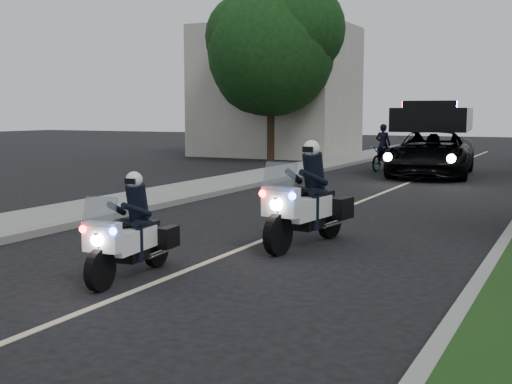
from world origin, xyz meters
TOP-DOWN VIEW (x-y plane):
  - ground at (0.00, 0.00)m, footprint 120.00×120.00m
  - curb_left at (-4.10, 10.00)m, footprint 0.20×60.00m
  - sidewalk_left at (-5.20, 10.00)m, footprint 2.00×60.00m
  - building_far at (-10.00, 26.00)m, footprint 8.00×6.00m
  - lane_marking at (0.00, 10.00)m, footprint 0.12×50.00m
  - police_moto_left at (-0.48, 0.68)m, footprint 0.81×1.86m
  - police_moto_right at (0.91, 3.91)m, footprint 1.06×2.31m
  - police_suv at (0.15, 18.06)m, footprint 3.47×6.40m
  - bicycle at (-2.10, 19.42)m, footprint 0.90×1.98m
  - cyclist at (-2.10, 19.42)m, footprint 0.65×0.46m
  - tree_left_near at (-8.20, 21.57)m, footprint 6.70×6.70m
  - tree_left_far at (-9.70, 24.21)m, footprint 6.06×6.06m

SIDE VIEW (x-z plane):
  - ground at x=0.00m, z-range 0.00..0.00m
  - police_moto_left at x=-0.48m, z-range -0.77..0.77m
  - police_moto_right at x=0.91m, z-range -0.95..0.95m
  - police_suv at x=0.15m, z-range -1.49..1.49m
  - bicycle at x=-2.10m, z-range -0.50..0.50m
  - cyclist at x=-2.10m, z-range -0.85..0.85m
  - tree_left_near at x=-8.20m, z-range -5.01..5.01m
  - tree_left_far at x=-9.70m, z-range -4.68..4.68m
  - lane_marking at x=0.00m, z-range 0.00..0.01m
  - curb_left at x=-4.10m, z-range 0.00..0.15m
  - sidewalk_left at x=-5.20m, z-range 0.00..0.16m
  - building_far at x=-10.00m, z-range 0.00..7.00m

